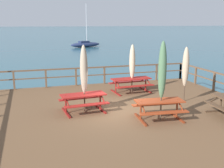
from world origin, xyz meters
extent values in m
plane|color=#2D5B6B|center=(0.00, 0.00, 0.00)|extent=(600.00, 600.00, 0.00)
cube|color=brown|center=(0.00, 0.00, 0.37)|extent=(12.72, 11.06, 0.74)
cube|color=brown|center=(0.00, 5.38, 1.79)|extent=(12.42, 0.09, 0.08)
cube|color=brown|center=(0.00, 5.38, 1.32)|extent=(12.42, 0.07, 0.06)
cube|color=brown|center=(-4.44, 5.38, 1.26)|extent=(0.10, 0.10, 1.05)
cube|color=brown|center=(-2.66, 5.38, 1.26)|extent=(0.10, 0.10, 1.05)
cube|color=brown|center=(-0.89, 5.38, 1.26)|extent=(0.10, 0.10, 1.05)
cube|color=brown|center=(0.89, 5.38, 1.26)|extent=(0.10, 0.10, 1.05)
cube|color=brown|center=(2.66, 5.38, 1.26)|extent=(0.10, 0.10, 1.05)
cube|color=brown|center=(4.44, 5.38, 1.26)|extent=(0.10, 0.10, 1.05)
cube|color=brown|center=(6.21, 5.38, 1.26)|extent=(0.10, 0.10, 1.05)
cube|color=brown|center=(6.21, 1.79, 1.26)|extent=(0.10, 0.10, 1.05)
cube|color=brown|center=(6.21, 3.59, 1.26)|extent=(0.10, 0.10, 1.05)
cube|color=brown|center=(6.21, 5.38, 1.26)|extent=(0.10, 0.10, 1.05)
cube|color=maroon|center=(1.73, 2.93, 1.48)|extent=(2.20, 0.89, 0.05)
cube|color=maroon|center=(1.76, 2.37, 1.18)|extent=(2.17, 0.41, 0.04)
cube|color=maroon|center=(1.69, 3.49, 1.18)|extent=(2.17, 0.41, 0.04)
cube|color=maroon|center=(0.83, 2.88, 0.77)|extent=(0.16, 1.40, 0.06)
cylinder|color=maroon|center=(0.83, 2.88, 1.11)|extent=(0.07, 0.07, 0.74)
cylinder|color=maroon|center=(0.85, 2.60, 1.33)|extent=(0.09, 0.63, 0.37)
cylinder|color=maroon|center=(0.81, 3.16, 1.33)|extent=(0.09, 0.63, 0.37)
cube|color=maroon|center=(2.62, 2.98, 0.77)|extent=(0.16, 1.40, 0.06)
cylinder|color=maroon|center=(2.62, 2.98, 1.11)|extent=(0.07, 0.07, 0.74)
cylinder|color=maroon|center=(2.64, 2.70, 1.33)|extent=(0.09, 0.63, 0.37)
cylinder|color=maroon|center=(2.61, 3.26, 1.33)|extent=(0.09, 0.63, 0.37)
cube|color=brown|center=(3.57, -2.21, 1.18)|extent=(0.46, 2.08, 0.04)
cube|color=#432F1F|center=(4.20, -1.41, 0.77)|extent=(1.40, 0.21, 0.06)
cylinder|color=#432F1F|center=(4.20, -1.41, 1.11)|extent=(0.07, 0.07, 0.74)
cylinder|color=#432F1F|center=(3.92, -1.38, 1.33)|extent=(0.63, 0.11, 0.37)
cube|color=maroon|center=(-1.44, 0.30, 1.48)|extent=(1.95, 0.92, 0.05)
cube|color=maroon|center=(-1.39, -0.25, 1.18)|extent=(1.91, 0.44, 0.04)
cube|color=maroon|center=(-1.49, 0.86, 1.18)|extent=(1.91, 0.44, 0.04)
cube|color=maroon|center=(-2.20, 0.24, 0.77)|extent=(0.20, 1.40, 0.06)
cylinder|color=maroon|center=(-2.20, 0.24, 1.11)|extent=(0.07, 0.07, 0.74)
cylinder|color=maroon|center=(-2.18, -0.04, 1.33)|extent=(0.11, 0.63, 0.37)
cylinder|color=maroon|center=(-2.22, 0.52, 1.33)|extent=(0.11, 0.63, 0.37)
cube|color=maroon|center=(-0.68, 0.37, 0.77)|extent=(0.20, 1.40, 0.06)
cylinder|color=maroon|center=(-0.68, 0.37, 1.11)|extent=(0.07, 0.07, 0.74)
cylinder|color=maroon|center=(-0.65, 0.09, 1.33)|extent=(0.11, 0.63, 0.37)
cylinder|color=maroon|center=(-0.70, 0.65, 1.33)|extent=(0.11, 0.63, 0.37)
cube|color=#993819|center=(1.23, -1.51, 1.48)|extent=(1.94, 0.92, 0.05)
cube|color=#993819|center=(1.19, -2.07, 1.18)|extent=(1.89, 0.44, 0.04)
cube|color=#993819|center=(1.28, -0.95, 1.18)|extent=(1.89, 0.44, 0.04)
cube|color=maroon|center=(0.48, -1.44, 0.77)|extent=(0.20, 1.40, 0.06)
cylinder|color=maroon|center=(0.48, -1.44, 1.11)|extent=(0.07, 0.07, 0.74)
cylinder|color=maroon|center=(0.45, -1.72, 1.33)|extent=(0.11, 0.63, 0.37)
cylinder|color=maroon|center=(0.50, -1.16, 1.33)|extent=(0.11, 0.63, 0.37)
cube|color=maroon|center=(1.99, -1.58, 0.77)|extent=(0.20, 1.40, 0.06)
cylinder|color=maroon|center=(1.99, -1.58, 1.11)|extent=(0.07, 0.07, 0.74)
cylinder|color=maroon|center=(1.97, -1.85, 1.33)|extent=(0.11, 0.63, 0.37)
cylinder|color=maroon|center=(2.01, -1.30, 1.33)|extent=(0.11, 0.63, 0.37)
cylinder|color=#4C3828|center=(1.79, 2.95, 1.97)|extent=(0.06, 0.06, 2.46)
ellipsoid|color=#CCB793|center=(1.79, 2.95, 2.40)|extent=(0.32, 0.32, 1.87)
cylinder|color=#7A6E58|center=(1.79, 2.95, 2.26)|extent=(0.21, 0.21, 0.05)
cone|color=#4C3828|center=(1.79, 2.95, 3.27)|extent=(0.10, 0.10, 0.14)
cylinder|color=#4C3828|center=(-1.39, 0.28, 2.09)|extent=(0.06, 0.06, 2.70)
ellipsoid|color=tan|center=(-1.39, 0.28, 2.57)|extent=(0.32, 0.32, 2.05)
cylinder|color=#685B4C|center=(-1.39, 0.28, 2.41)|extent=(0.21, 0.21, 0.05)
cone|color=#4C3828|center=(-1.39, 0.28, 3.51)|extent=(0.10, 0.10, 0.14)
cylinder|color=#4C3828|center=(1.28, -1.57, 2.20)|extent=(0.06, 0.06, 2.92)
ellipsoid|color=#4C704C|center=(1.28, -1.57, 2.71)|extent=(0.32, 0.32, 2.22)
cylinder|color=#2D432D|center=(1.28, -1.57, 2.55)|extent=(0.21, 0.21, 0.05)
cone|color=#4C3828|center=(1.28, -1.57, 3.73)|extent=(0.10, 0.10, 0.14)
cylinder|color=#4C3828|center=(3.52, 0.43, 1.98)|extent=(0.06, 0.06, 2.49)
ellipsoid|color=tan|center=(3.52, 0.43, 2.43)|extent=(0.32, 0.32, 1.89)
cylinder|color=#71614F|center=(3.52, 0.43, 2.28)|extent=(0.21, 0.21, 0.05)
cone|color=#4C3828|center=(3.52, 0.43, 3.30)|extent=(0.10, 0.10, 0.14)
ellipsoid|color=navy|center=(6.67, 39.71, 0.45)|extent=(6.22, 3.56, 0.90)
cube|color=#202949|center=(6.39, 39.61, 0.95)|extent=(2.06, 1.62, 0.36)
cylinder|color=silver|center=(6.95, 39.81, 4.22)|extent=(0.10, 0.10, 7.00)
camera|label=1|loc=(-3.60, -11.04, 4.50)|focal=44.76mm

